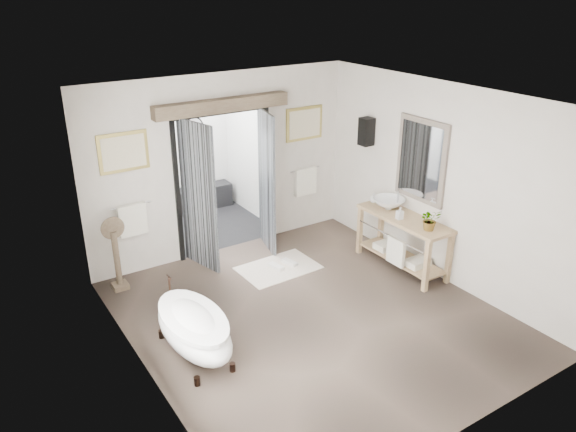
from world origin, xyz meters
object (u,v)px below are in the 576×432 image
at_px(rug, 278,268).
at_px(clawfoot_tub, 194,328).
at_px(basin, 389,203).
at_px(vanity, 402,238).

bearing_deg(rug, clawfoot_tub, -147.17).
xyz_separation_m(clawfoot_tub, basin, (3.65, 0.67, 0.58)).
distance_m(vanity, rug, 1.97).
distance_m(clawfoot_tub, vanity, 3.62).
bearing_deg(basin, clawfoot_tub, -166.55).
height_order(rug, basin, basin).
relative_size(clawfoot_tub, vanity, 0.95).
bearing_deg(rug, basin, -20.27).
distance_m(clawfoot_tub, rug, 2.39).
relative_size(vanity, basin, 3.17).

